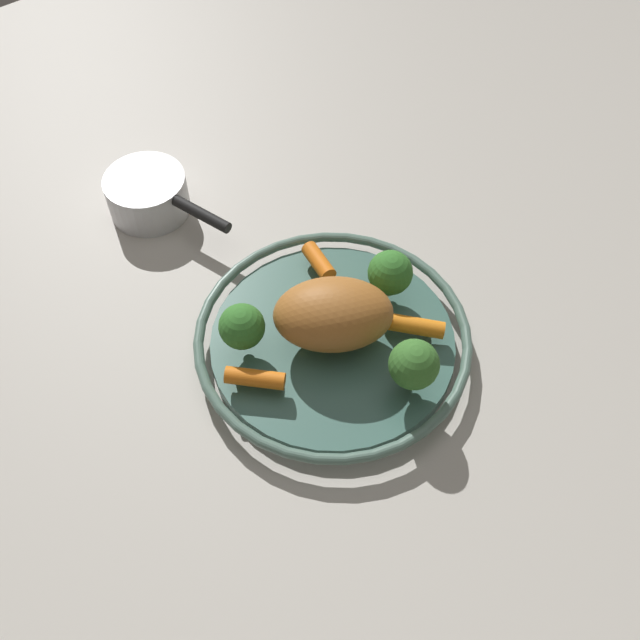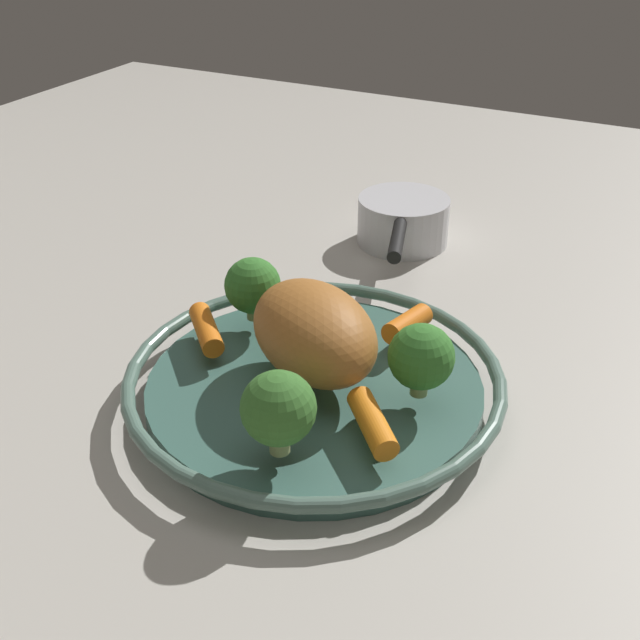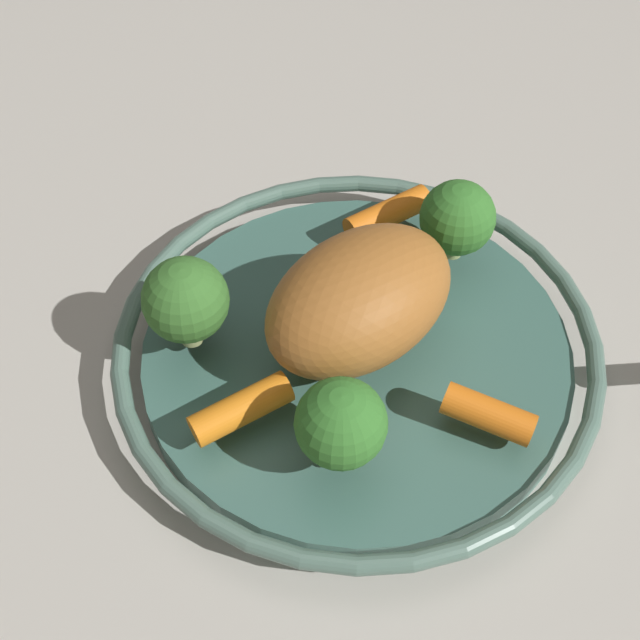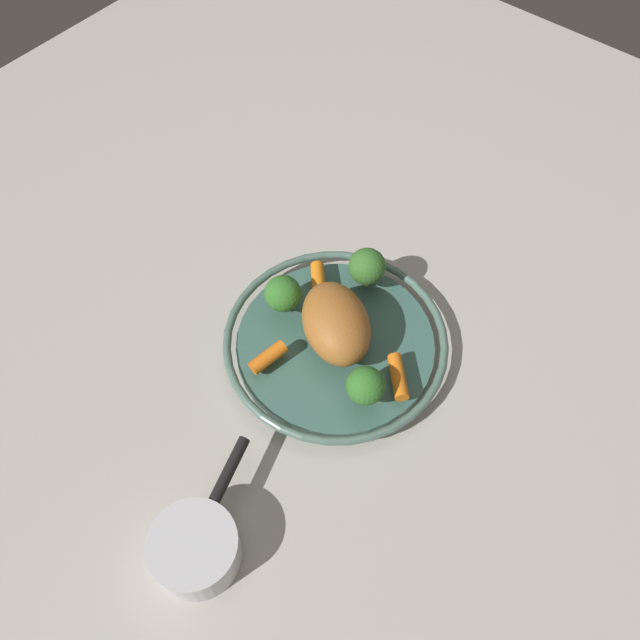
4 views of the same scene
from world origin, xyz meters
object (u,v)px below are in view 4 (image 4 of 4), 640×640
at_px(baby_carrot_left, 399,376).
at_px(saucepan, 196,547).
at_px(roast_chicken_piece, 337,323).
at_px(broccoli_floret_mid, 366,386).
at_px(broccoli_floret_large, 283,294).
at_px(broccoli_floret_edge, 367,267).
at_px(serving_bowl, 335,343).
at_px(baby_carrot_right, 318,281).
at_px(baby_carrot_center, 268,357).

xyz_separation_m(baby_carrot_left, saucepan, (-0.06, -0.36, -0.02)).
height_order(roast_chicken_piece, baby_carrot_left, roast_chicken_piece).
xyz_separation_m(roast_chicken_piece, saucepan, (0.05, -0.35, -0.04)).
xyz_separation_m(broccoli_floret_mid, broccoli_floret_large, (-0.19, 0.05, 0.00)).
relative_size(broccoli_floret_mid, broccoli_floret_edge, 0.91).
relative_size(roast_chicken_piece, broccoli_floret_mid, 2.22).
bearing_deg(broccoli_floret_large, broccoli_floret_edge, 60.09).
bearing_deg(serving_bowl, baby_carrot_right, 144.21).
distance_m(baby_carrot_center, broccoli_floret_mid, 0.15).
distance_m(baby_carrot_right, saucepan, 0.44).
distance_m(serving_bowl, roast_chicken_piece, 0.06).
distance_m(roast_chicken_piece, baby_carrot_left, 0.12).
bearing_deg(roast_chicken_piece, broccoli_floret_mid, -29.99).
bearing_deg(roast_chicken_piece, baby_carrot_left, 0.54).
bearing_deg(broccoli_floret_mid, saucepan, -97.40).
bearing_deg(roast_chicken_piece, broccoli_floret_large, -174.81).
bearing_deg(baby_carrot_center, broccoli_floret_large, 117.40).
xyz_separation_m(roast_chicken_piece, broccoli_floret_edge, (-0.03, 0.11, 0.00)).
relative_size(broccoli_floret_edge, saucepan, 0.35).
relative_size(roast_chicken_piece, saucepan, 0.70).
height_order(baby_carrot_left, broccoli_floret_mid, broccoli_floret_mid).
bearing_deg(saucepan, broccoli_floret_mid, 82.60).
height_order(baby_carrot_left, broccoli_floret_edge, broccoli_floret_edge).
xyz_separation_m(baby_carrot_center, baby_carrot_left, (0.17, 0.10, -0.00)).
height_order(broccoli_floret_edge, saucepan, broccoli_floret_edge).
xyz_separation_m(baby_carrot_center, broccoli_floret_edge, (0.02, 0.21, 0.03)).
bearing_deg(broccoli_floret_edge, broccoli_floret_large, -119.91).
xyz_separation_m(baby_carrot_right, broccoli_floret_mid, (0.18, -0.11, 0.03)).
distance_m(baby_carrot_center, baby_carrot_right, 0.16).
height_order(baby_carrot_center, baby_carrot_right, same).
xyz_separation_m(baby_carrot_center, baby_carrot_right, (-0.03, 0.15, -0.00)).
distance_m(serving_bowl, broccoli_floret_mid, 0.12).
height_order(roast_chicken_piece, saucepan, roast_chicken_piece).
distance_m(roast_chicken_piece, baby_carrot_center, 0.11).
relative_size(serving_bowl, roast_chicken_piece, 2.40).
bearing_deg(broccoli_floret_mid, broccoli_floret_edge, 126.54).
relative_size(baby_carrot_left, broccoli_floret_large, 1.05).
xyz_separation_m(serving_bowl, saucepan, (0.06, -0.35, 0.01)).
bearing_deg(broccoli_floret_edge, baby_carrot_right, -136.69).
xyz_separation_m(roast_chicken_piece, baby_carrot_right, (-0.08, 0.06, -0.03)).
distance_m(baby_carrot_center, broccoli_floret_edge, 0.21).
distance_m(baby_carrot_left, broccoli_floret_edge, 0.18).
distance_m(serving_bowl, saucepan, 0.36).
height_order(baby_carrot_right, broccoli_floret_edge, broccoli_floret_edge).
bearing_deg(broccoli_floret_large, saucepan, -66.19).
distance_m(roast_chicken_piece, saucepan, 0.36).
xyz_separation_m(baby_carrot_right, broccoli_floret_large, (-0.01, -0.07, 0.03)).
xyz_separation_m(roast_chicken_piece, baby_carrot_center, (-0.05, -0.10, -0.03)).
relative_size(serving_bowl, baby_carrot_left, 4.93).
height_order(baby_carrot_center, broccoli_floret_edge, broccoli_floret_edge).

